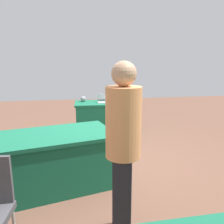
# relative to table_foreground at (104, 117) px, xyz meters

# --- Properties ---
(ground_plane) EXTENTS (14.40, 14.40, 0.00)m
(ground_plane) POSITION_rel_table_foreground_xyz_m (0.11, 1.83, -0.39)
(ground_plane) COLOR brown
(table_foreground) EXTENTS (1.44, 0.83, 0.78)m
(table_foreground) POSITION_rel_table_foreground_xyz_m (0.00, 0.00, 0.00)
(table_foreground) COLOR #196647
(table_foreground) RESTS_ON ground
(table_mid_right) EXTENTS (2.05, 1.34, 0.78)m
(table_mid_right) POSITION_rel_table_foreground_xyz_m (1.13, 2.46, 0.00)
(table_mid_right) COLOR #196647
(table_mid_right) RESTS_ON ground
(person_presenter) EXTENTS (0.42, 0.42, 1.77)m
(person_presenter) POSITION_rel_table_foreground_xyz_m (0.26, 3.51, 0.60)
(person_presenter) COLOR #26262D
(person_presenter) RESTS_ON ground
(laptop_silver) EXTENTS (0.32, 0.29, 0.21)m
(laptop_silver) POSITION_rel_table_foreground_xyz_m (-0.01, 0.03, 0.43)
(laptop_silver) COLOR silver
(laptop_silver) RESTS_ON table_foreground
(yarn_ball) EXTENTS (0.14, 0.14, 0.14)m
(yarn_ball) POSITION_rel_table_foreground_xyz_m (0.50, -0.16, 0.46)
(yarn_ball) COLOR gray
(yarn_ball) RESTS_ON table_foreground
(scissors_red) EXTENTS (0.15, 0.15, 0.01)m
(scissors_red) POSITION_rel_table_foreground_xyz_m (-0.48, -0.08, 0.39)
(scissors_red) COLOR red
(scissors_red) RESTS_ON table_foreground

